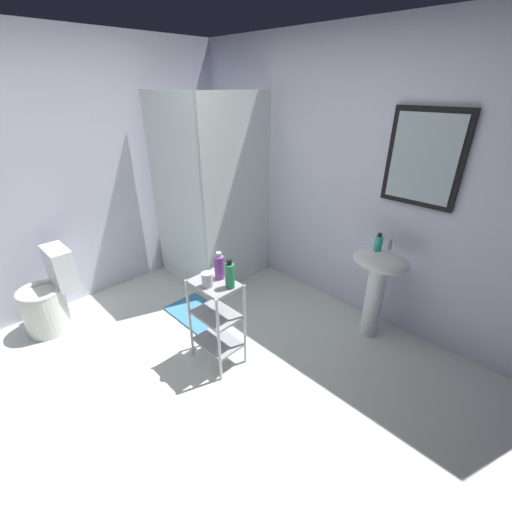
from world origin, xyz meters
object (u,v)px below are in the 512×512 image
at_px(toilet, 49,298).
at_px(shower_stall, 213,239).
at_px(conditioner_bottle_purple, 219,267).
at_px(body_wash_bottle_green, 230,275).
at_px(bath_mat, 197,312).
at_px(storage_cart, 217,316).
at_px(rinse_cup, 207,280).
at_px(hand_soap_bottle, 378,243).
at_px(pedestal_sink, 378,279).

bearing_deg(toilet, shower_stall, 80.00).
relative_size(conditioner_bottle_purple, body_wash_bottle_green, 0.95).
height_order(conditioner_bottle_purple, bath_mat, conditioner_bottle_purple).
xyz_separation_m(toilet, storage_cart, (1.41, 0.80, 0.12)).
distance_m(toilet, body_wash_bottle_green, 1.84).
relative_size(shower_stall, bath_mat, 3.33).
bearing_deg(rinse_cup, bath_mat, 154.56).
distance_m(toilet, storage_cart, 1.63).
xyz_separation_m(rinse_cup, bath_mat, (-0.65, 0.31, -0.79)).
relative_size(hand_soap_bottle, conditioner_bottle_purple, 0.71).
height_order(toilet, conditioner_bottle_purple, conditioner_bottle_purple).
bearing_deg(shower_stall, storage_cart, -37.46).
bearing_deg(shower_stall, bath_mat, -52.20).
bearing_deg(bath_mat, conditioner_bottle_purple, -15.28).
distance_m(toilet, bath_mat, 1.34).
height_order(hand_soap_bottle, conditioner_bottle_purple, hand_soap_bottle).
height_order(storage_cart, bath_mat, storage_cart).
bearing_deg(hand_soap_bottle, pedestal_sink, -31.15).
distance_m(pedestal_sink, bath_mat, 1.74).
xyz_separation_m(shower_stall, conditioner_bottle_purple, (1.10, -0.79, 0.37)).
distance_m(hand_soap_bottle, bath_mat, 1.84).
height_order(toilet, hand_soap_bottle, hand_soap_bottle).
distance_m(shower_stall, toilet, 1.70).
xyz_separation_m(toilet, conditioner_bottle_purple, (1.39, 0.88, 0.52)).
height_order(hand_soap_bottle, rinse_cup, hand_soap_bottle).
distance_m(conditioner_bottle_purple, bath_mat, 1.05).
bearing_deg(rinse_cup, conditioner_bottle_purple, 100.97).
bearing_deg(storage_cart, pedestal_sink, 58.65).
bearing_deg(body_wash_bottle_green, storage_cart, -162.05).
bearing_deg(toilet, bath_mat, 53.58).
distance_m(conditioner_bottle_purple, rinse_cup, 0.15).
distance_m(hand_soap_bottle, conditioner_bottle_purple, 1.32).
height_order(pedestal_sink, rinse_cup, rinse_cup).
relative_size(pedestal_sink, body_wash_bottle_green, 3.62).
relative_size(conditioner_bottle_purple, bath_mat, 0.36).
relative_size(pedestal_sink, conditioner_bottle_purple, 3.79).
bearing_deg(shower_stall, pedestal_sink, 9.71).
bearing_deg(hand_soap_bottle, storage_cart, -118.24).
bearing_deg(pedestal_sink, rinse_cup, -119.91).
bearing_deg(toilet, body_wash_bottle_green, 28.71).
distance_m(pedestal_sink, storage_cart, 1.38).
relative_size(shower_stall, toilet, 2.63).
bearing_deg(bath_mat, toilet, -126.42).
bearing_deg(body_wash_bottle_green, toilet, -151.29).
height_order(conditioner_bottle_purple, rinse_cup, conditioner_bottle_purple).
bearing_deg(pedestal_sink, body_wash_bottle_green, -117.38).
distance_m(body_wash_bottle_green, rinse_cup, 0.17).
xyz_separation_m(shower_stall, toilet, (-0.29, -1.66, -0.15)).
distance_m(shower_stall, conditioner_bottle_purple, 1.40).
xyz_separation_m(hand_soap_bottle, conditioner_bottle_purple, (-0.68, -1.14, -0.04)).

